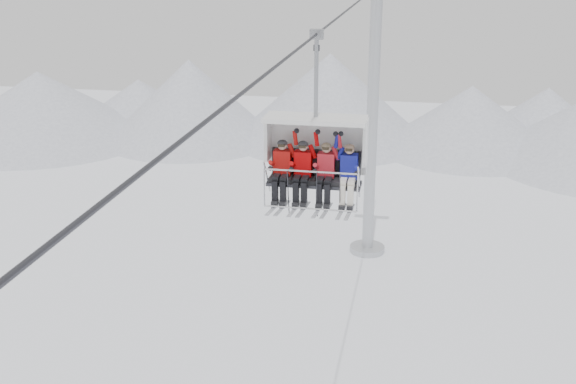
% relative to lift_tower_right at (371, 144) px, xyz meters
% --- Properties ---
extents(ridgeline, '(72.00, 21.00, 7.00)m').
position_rel_lift_tower_right_xyz_m(ridgeline, '(-1.58, 20.05, -2.94)').
color(ridgeline, silver).
rests_on(ridgeline, ground).
extents(lift_tower_right, '(2.00, 1.80, 13.48)m').
position_rel_lift_tower_right_xyz_m(lift_tower_right, '(0.00, 0.00, 0.00)').
color(lift_tower_right, '#ACAEB3').
rests_on(lift_tower_right, ground).
extents(haul_cable, '(0.06, 50.00, 0.06)m').
position_rel_lift_tower_right_xyz_m(haul_cable, '(0.00, -22.00, 7.52)').
color(haul_cable, '#2C2C31').
rests_on(haul_cable, lift_tower_left).
extents(chairlift_carrier, '(2.35, 1.17, 3.98)m').
position_rel_lift_tower_right_xyz_m(chairlift_carrier, '(0.00, -18.49, 4.89)').
color(chairlift_carrier, black).
rests_on(chairlift_carrier, haul_cable).
extents(skier_far_left, '(0.40, 1.69, 1.60)m').
position_rel_lift_tower_right_xyz_m(skier_far_left, '(-0.76, -18.79, 4.42)').
color(skier_far_left, '#AE0F0C').
rests_on(skier_far_left, chairlift_carrier).
extents(skier_center_left, '(0.40, 1.69, 1.60)m').
position_rel_lift_tower_right_xyz_m(skier_center_left, '(-0.27, -18.79, 4.42)').
color(skier_center_left, '#BB0406').
rests_on(skier_center_left, chairlift_carrier).
extents(skier_center_right, '(0.39, 1.69, 1.58)m').
position_rel_lift_tower_right_xyz_m(skier_center_right, '(0.27, -18.79, 4.42)').
color(skier_center_right, red).
rests_on(skier_center_right, chairlift_carrier).
extents(skier_far_right, '(0.39, 1.69, 1.57)m').
position_rel_lift_tower_right_xyz_m(skier_far_right, '(0.81, -18.79, 4.41)').
color(skier_far_right, navy).
rests_on(skier_far_right, chairlift_carrier).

